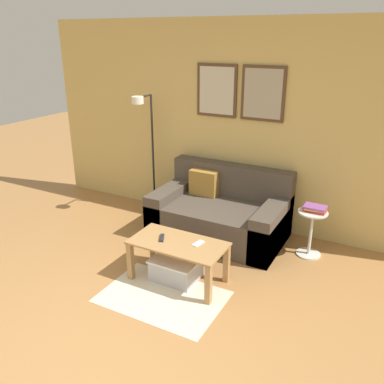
% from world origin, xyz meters
% --- Properties ---
extents(ground_plane, '(16.00, 16.00, 0.00)m').
position_xyz_m(ground_plane, '(0.00, 0.00, 0.00)').
color(ground_plane, '#A87542').
extents(wall_back, '(5.60, 0.09, 2.55)m').
position_xyz_m(wall_back, '(0.00, 3.00, 1.29)').
color(wall_back, '#D6B76B').
rests_on(wall_back, ground_plane).
extents(area_rug, '(1.16, 0.79, 0.01)m').
position_xyz_m(area_rug, '(0.09, 1.07, 0.00)').
color(area_rug, beige).
rests_on(area_rug, ground_plane).
extents(couch, '(1.58, 0.95, 0.83)m').
position_xyz_m(couch, '(0.03, 2.51, 0.29)').
color(couch, '#4C4238').
rests_on(couch, ground_plane).
extents(coffee_table, '(0.96, 0.49, 0.43)m').
position_xyz_m(coffee_table, '(0.08, 1.39, 0.35)').
color(coffee_table, '#AD7F4C').
rests_on(coffee_table, ground_plane).
extents(storage_bin, '(0.48, 0.43, 0.23)m').
position_xyz_m(storage_bin, '(0.04, 1.43, 0.12)').
color(storage_bin, '#B2B2B7').
rests_on(storage_bin, ground_plane).
extents(floor_lamp, '(0.24, 0.49, 1.64)m').
position_xyz_m(floor_lamp, '(-1.12, 2.66, 0.97)').
color(floor_lamp, black).
rests_on(floor_lamp, ground_plane).
extents(side_table, '(0.33, 0.33, 0.54)m').
position_xyz_m(side_table, '(1.13, 2.54, 0.32)').
color(side_table, silver).
rests_on(side_table, ground_plane).
extents(book_stack, '(0.25, 0.19, 0.06)m').
position_xyz_m(book_stack, '(1.14, 2.56, 0.57)').
color(book_stack, '#B73333').
rests_on(book_stack, side_table).
extents(remote_control, '(0.11, 0.15, 0.02)m').
position_xyz_m(remote_control, '(-0.10, 1.38, 0.44)').
color(remote_control, '#232328').
rests_on(remote_control, coffee_table).
extents(cell_phone, '(0.09, 0.15, 0.01)m').
position_xyz_m(cell_phone, '(0.27, 1.46, 0.44)').
color(cell_phone, silver).
rests_on(cell_phone, coffee_table).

